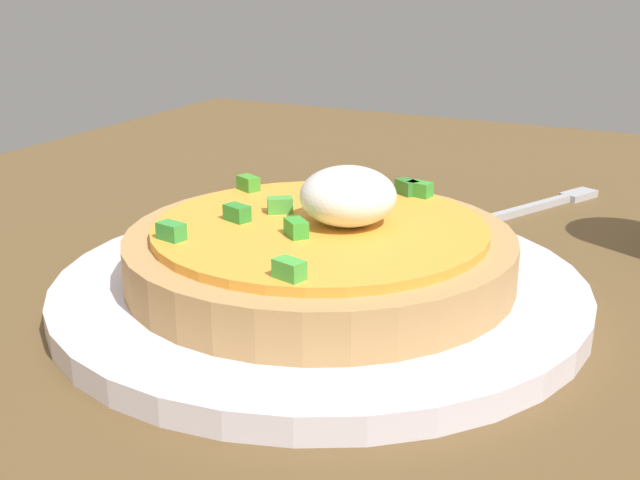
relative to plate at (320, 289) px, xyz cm
name	(u,v)px	position (x,y,z in cm)	size (l,w,h in cm)	color
dining_table	(384,317)	(-2.12, 2.65, -1.84)	(98.91, 85.79, 2.42)	brown
plate	(320,289)	(0.00, 0.00, 0.00)	(26.60, 26.60, 1.27)	white
pizza	(322,249)	(-0.04, 0.06, 2.18)	(19.30, 19.30, 5.70)	tan
fork	(551,203)	(-22.33, 6.94, -0.38)	(10.66, 5.83, 0.50)	#B7B7BC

